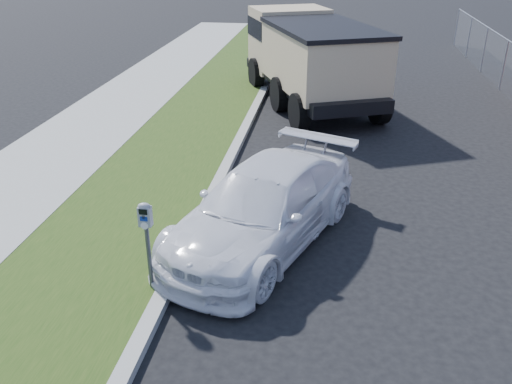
# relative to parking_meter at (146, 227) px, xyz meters

# --- Properties ---
(ground) EXTENTS (120.00, 120.00, 0.00)m
(ground) POSITION_rel_parking_meter_xyz_m (2.82, 0.91, -1.22)
(ground) COLOR black
(ground) RESTS_ON ground
(streetside) EXTENTS (6.12, 50.00, 0.15)m
(streetside) POSITION_rel_parking_meter_xyz_m (-2.75, 2.91, -1.15)
(streetside) COLOR gray
(streetside) RESTS_ON ground
(parking_meter) EXTENTS (0.21, 0.15, 1.49)m
(parking_meter) POSITION_rel_parking_meter_xyz_m (0.00, 0.00, 0.00)
(parking_meter) COLOR #3F4247
(parking_meter) RESTS_ON ground
(white_wagon) EXTENTS (3.77, 5.42, 1.46)m
(white_wagon) POSITION_rel_parking_meter_xyz_m (1.59, 1.95, -0.49)
(white_wagon) COLOR white
(white_wagon) RESTS_ON ground
(dump_truck) EXTENTS (5.18, 7.66, 2.83)m
(dump_truck) POSITION_rel_parking_meter_xyz_m (1.83, 11.53, 0.38)
(dump_truck) COLOR black
(dump_truck) RESTS_ON ground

